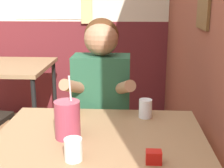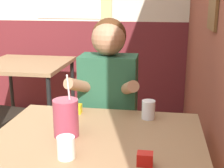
% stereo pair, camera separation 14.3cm
% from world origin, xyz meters
% --- Properties ---
extents(main_table, '(0.96, 0.87, 0.75)m').
position_xyz_m(main_table, '(0.64, 0.44, 0.68)').
color(main_table, '#93704C').
rests_on(main_table, ground_plane).
extents(background_table, '(0.80, 0.79, 0.75)m').
position_xyz_m(background_table, '(-0.40, 2.04, 0.67)').
color(background_table, '#93704C').
rests_on(background_table, ground_plane).
extents(person_seated, '(0.42, 0.40, 1.24)m').
position_xyz_m(person_seated, '(0.60, 1.03, 0.65)').
color(person_seated, '#235138').
rests_on(person_seated, ground_plane).
extents(cocktail_pitcher, '(0.11, 0.11, 0.29)m').
position_xyz_m(cocktail_pitcher, '(0.50, 0.50, 0.83)').
color(cocktail_pitcher, '#99384C').
rests_on(cocktail_pitcher, main_table).
extents(glass_near_pitcher, '(0.07, 0.07, 0.10)m').
position_xyz_m(glass_near_pitcher, '(0.85, 0.77, 0.80)').
color(glass_near_pitcher, silver).
rests_on(glass_near_pitcher, main_table).
extents(glass_center, '(0.07, 0.07, 0.09)m').
position_xyz_m(glass_center, '(0.56, 0.30, 0.79)').
color(glass_center, silver).
rests_on(glass_center, main_table).
extents(condiment_ketchup, '(0.06, 0.04, 0.05)m').
position_xyz_m(condiment_ketchup, '(0.86, 0.30, 0.77)').
color(condiment_ketchup, '#B7140F').
rests_on(condiment_ketchup, main_table).
extents(condiment_mustard, '(0.06, 0.04, 0.05)m').
position_xyz_m(condiment_mustard, '(0.46, 0.78, 0.77)').
color(condiment_mustard, yellow).
rests_on(condiment_mustard, main_table).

